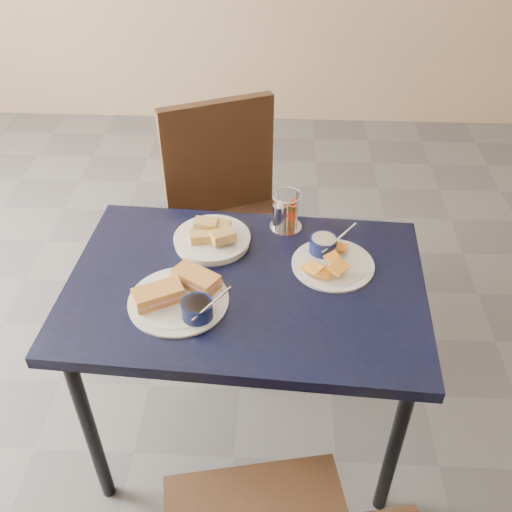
{
  "coord_description": "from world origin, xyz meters",
  "views": [
    {
      "loc": [
        0.14,
        -1.46,
        1.91
      ],
      "look_at": [
        0.07,
        -0.13,
        0.82
      ],
      "focal_mm": 40.0,
      "sensor_mm": 36.0,
      "label": 1
    }
  ],
  "objects_px": {
    "chair_far": "(237,207)",
    "sandwich_plate": "(181,296)",
    "plantain_plate": "(329,256)",
    "dining_table": "(246,300)",
    "condiment_caddy": "(285,214)",
    "bread_basket": "(212,237)"
  },
  "relations": [
    {
      "from": "dining_table",
      "to": "condiment_caddy",
      "type": "bearing_deg",
      "value": 68.12
    },
    {
      "from": "plantain_plate",
      "to": "condiment_caddy",
      "type": "relative_size",
      "value": 1.91
    },
    {
      "from": "chair_far",
      "to": "bread_basket",
      "type": "bearing_deg",
      "value": -95.06
    },
    {
      "from": "chair_far",
      "to": "condiment_caddy",
      "type": "distance_m",
      "value": 0.49
    },
    {
      "from": "chair_far",
      "to": "condiment_caddy",
      "type": "relative_size",
      "value": 7.27
    },
    {
      "from": "chair_far",
      "to": "sandwich_plate",
      "type": "xyz_separation_m",
      "value": [
        -0.1,
        -0.76,
        0.21
      ]
    },
    {
      "from": "sandwich_plate",
      "to": "condiment_caddy",
      "type": "relative_size",
      "value": 2.3
    },
    {
      "from": "dining_table",
      "to": "sandwich_plate",
      "type": "distance_m",
      "value": 0.23
    },
    {
      "from": "dining_table",
      "to": "chair_far",
      "type": "height_order",
      "value": "chair_far"
    },
    {
      "from": "plantain_plate",
      "to": "bread_basket",
      "type": "height_order",
      "value": "plantain_plate"
    },
    {
      "from": "dining_table",
      "to": "sandwich_plate",
      "type": "relative_size",
      "value": 3.61
    },
    {
      "from": "sandwich_plate",
      "to": "dining_table",
      "type": "bearing_deg",
      "value": 27.9
    },
    {
      "from": "sandwich_plate",
      "to": "bread_basket",
      "type": "xyz_separation_m",
      "value": [
        0.06,
        0.28,
        -0.0
      ]
    },
    {
      "from": "plantain_plate",
      "to": "bread_basket",
      "type": "distance_m",
      "value": 0.39
    },
    {
      "from": "dining_table",
      "to": "plantain_plate",
      "type": "relative_size",
      "value": 4.34
    },
    {
      "from": "chair_far",
      "to": "plantain_plate",
      "type": "distance_m",
      "value": 0.68
    },
    {
      "from": "sandwich_plate",
      "to": "condiment_caddy",
      "type": "bearing_deg",
      "value": 52.3
    },
    {
      "from": "bread_basket",
      "to": "condiment_caddy",
      "type": "xyz_separation_m",
      "value": [
        0.24,
        0.1,
        0.03
      ]
    },
    {
      "from": "dining_table",
      "to": "sandwich_plate",
      "type": "height_order",
      "value": "sandwich_plate"
    },
    {
      "from": "chair_far",
      "to": "sandwich_plate",
      "type": "bearing_deg",
      "value": -97.59
    },
    {
      "from": "chair_far",
      "to": "condiment_caddy",
      "type": "height_order",
      "value": "chair_far"
    },
    {
      "from": "plantain_plate",
      "to": "bread_basket",
      "type": "bearing_deg",
      "value": 168.39
    }
  ]
}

